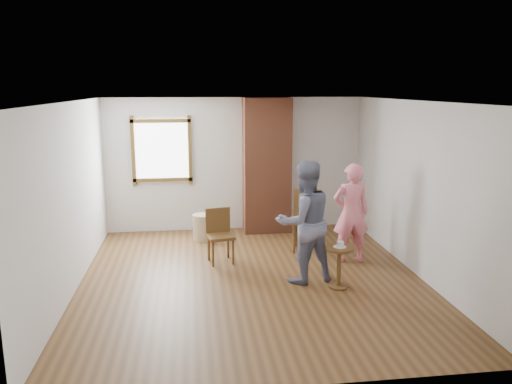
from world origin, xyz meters
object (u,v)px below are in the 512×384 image
at_px(dining_chair_right, 307,217).
at_px(person_pink, 351,213).
at_px(stoneware_crock, 203,227).
at_px(side_table, 339,260).
at_px(dining_chair_left, 220,232).
at_px(man, 304,222).

relative_size(dining_chair_right, person_pink, 0.64).
xyz_separation_m(stoneware_crock, dining_chair_right, (1.79, -0.76, 0.34)).
distance_m(stoneware_crock, person_pink, 2.83).
relative_size(stoneware_crock, side_table, 0.80).
distance_m(dining_chair_left, dining_chair_right, 1.61).
bearing_deg(man, dining_chair_left, -55.76).
bearing_deg(person_pink, stoneware_crock, -31.49).
bearing_deg(stoneware_crock, man, -57.36).
xyz_separation_m(side_table, man, (-0.44, 0.32, 0.49)).
bearing_deg(stoneware_crock, person_pink, -32.41).
height_order(stoneware_crock, dining_chair_right, dining_chair_right).
distance_m(stoneware_crock, dining_chair_right, 1.98).
height_order(side_table, person_pink, person_pink).
bearing_deg(side_table, stoneware_crock, 126.24).
distance_m(man, person_pink, 1.18).
bearing_deg(person_pink, dining_chair_right, -51.68).
distance_m(stoneware_crock, man, 2.70).
height_order(dining_chair_left, man, man).
bearing_deg(dining_chair_right, stoneware_crock, 173.16).
relative_size(man, person_pink, 1.10).
bearing_deg(stoneware_crock, dining_chair_right, -23.11).
bearing_deg(side_table, person_pink, 64.46).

